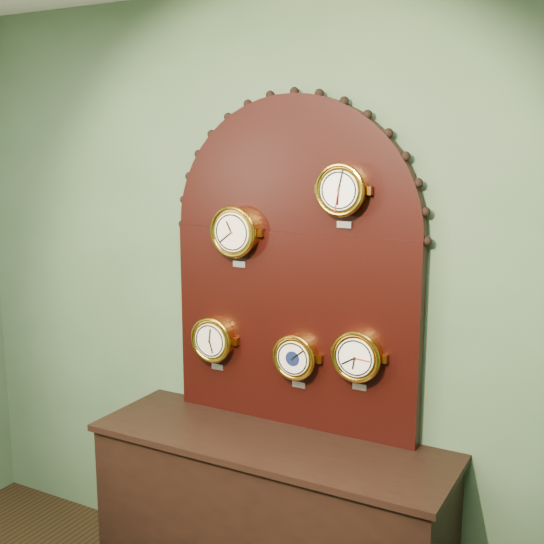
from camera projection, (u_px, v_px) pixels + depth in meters
The scene contains 8 objects.
wall_back at pixel (298, 302), 3.21m from camera, with size 4.00×4.00×0.00m, color #435F41.
shop_counter at pixel (270, 528), 3.16m from camera, with size 1.60×0.50×0.80m, color black.
display_board at pixel (293, 255), 3.12m from camera, with size 1.26×0.06×1.53m.
roman_clock at pixel (235, 232), 3.17m from camera, with size 0.24×0.08×0.29m.
arabic_clock at pixel (342, 190), 2.89m from camera, with size 0.22×0.08×0.27m.
hygrometer at pixel (213, 339), 3.33m from camera, with size 0.22×0.08×0.27m.
barometer at pixel (296, 357), 3.13m from camera, with size 0.21×0.08×0.26m.
tide_clock at pixel (358, 356), 2.98m from camera, with size 0.23×0.08×0.28m.
Camera 1 is at (1.40, -0.30, 2.13)m, focal length 46.06 mm.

